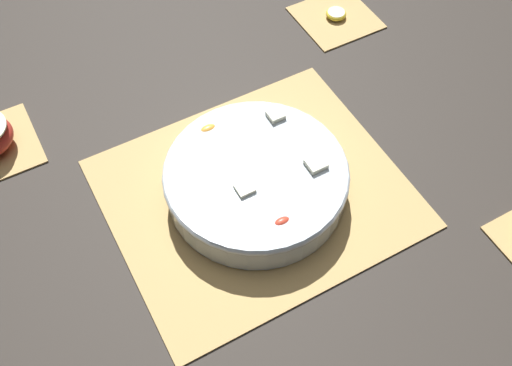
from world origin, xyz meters
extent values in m
plane|color=#2D2823|center=(0.00, 0.00, 0.00)|extent=(6.00, 6.00, 0.00)
cube|color=tan|center=(0.00, 0.00, 0.00)|extent=(0.42, 0.36, 0.01)
cube|color=#3D2D19|center=(-0.14, 0.00, 0.00)|extent=(0.01, 0.35, 0.00)
cube|color=#3D2D19|center=(-0.07, 0.00, 0.00)|extent=(0.01, 0.35, 0.00)
cube|color=#3D2D19|center=(0.00, 0.00, 0.00)|extent=(0.01, 0.35, 0.00)
cube|color=#3D2D19|center=(0.07, 0.00, 0.00)|extent=(0.01, 0.35, 0.00)
cube|color=#3D2D19|center=(0.14, 0.00, 0.00)|extent=(0.01, 0.35, 0.00)
cube|color=tan|center=(-0.31, -0.27, 0.00)|extent=(0.13, 0.13, 0.01)
cube|color=#3D2D19|center=(-0.35, -0.27, 0.00)|extent=(0.00, 0.13, 0.00)
cube|color=#3D2D19|center=(-0.33, -0.27, 0.00)|extent=(0.00, 0.13, 0.00)
cube|color=#3D2D19|center=(-0.30, -0.27, 0.00)|extent=(0.00, 0.13, 0.00)
cube|color=#3D2D19|center=(-0.27, -0.27, 0.00)|extent=(0.00, 0.13, 0.00)
cube|color=#3D2D19|center=(0.28, -0.27, 0.00)|extent=(0.00, 0.13, 0.00)
cylinder|color=silver|center=(0.00, 0.00, 0.03)|extent=(0.25, 0.25, 0.05)
torus|color=silver|center=(0.00, 0.00, 0.05)|extent=(0.26, 0.26, 0.01)
cylinder|color=beige|center=(-0.06, 0.06, 0.05)|extent=(0.02, 0.02, 0.01)
cylinder|color=beige|center=(0.02, 0.07, 0.02)|extent=(0.02, 0.02, 0.01)
cylinder|color=beige|center=(-0.04, 0.01, 0.05)|extent=(0.03, 0.03, 0.01)
cylinder|color=beige|center=(0.06, 0.08, 0.04)|extent=(0.03, 0.03, 0.01)
cylinder|color=beige|center=(0.00, 0.02, 0.03)|extent=(0.03, 0.03, 0.01)
cylinder|color=beige|center=(0.04, -0.02, 0.03)|extent=(0.03, 0.03, 0.01)
cylinder|color=beige|center=(0.02, -0.06, 0.04)|extent=(0.03, 0.03, 0.01)
cylinder|color=beige|center=(-0.04, -0.06, 0.03)|extent=(0.02, 0.02, 0.01)
cylinder|color=beige|center=(-0.02, -0.02, 0.03)|extent=(0.03, 0.03, 0.01)
cylinder|color=beige|center=(0.07, -0.04, 0.03)|extent=(0.03, 0.03, 0.01)
cylinder|color=beige|center=(-0.03, -0.08, 0.05)|extent=(0.03, 0.03, 0.01)
cylinder|color=beige|center=(0.06, -0.08, 0.03)|extent=(0.03, 0.03, 0.01)
cube|color=beige|center=(-0.08, 0.03, 0.06)|extent=(0.03, 0.03, 0.03)
cube|color=beige|center=(-0.01, 0.07, 0.04)|extent=(0.02, 0.02, 0.02)
cube|color=beige|center=(0.03, 0.02, 0.05)|extent=(0.02, 0.02, 0.02)
cube|color=beige|center=(-0.05, -0.02, 0.04)|extent=(0.02, 0.02, 0.02)
cube|color=beige|center=(-0.07, -0.07, 0.06)|extent=(0.02, 0.02, 0.02)
cube|color=beige|center=(0.07, 0.04, 0.03)|extent=(0.03, 0.03, 0.03)
ellipsoid|color=red|center=(0.01, 0.09, 0.06)|extent=(0.02, 0.01, 0.01)
ellipsoid|color=#F9A338|center=(0.06, -0.01, 0.02)|extent=(0.03, 0.02, 0.01)
ellipsoid|color=#F9A338|center=(0.03, -0.01, 0.05)|extent=(0.03, 0.02, 0.01)
ellipsoid|color=red|center=(0.01, -0.02, 0.03)|extent=(0.03, 0.01, 0.01)
ellipsoid|color=#F9A338|center=(0.02, 0.04, 0.02)|extent=(0.03, 0.02, 0.02)
ellipsoid|color=#F9A338|center=(-0.09, 0.01, 0.02)|extent=(0.03, 0.02, 0.01)
ellipsoid|color=#F9A338|center=(-0.07, -0.06, 0.03)|extent=(0.03, 0.02, 0.01)
ellipsoid|color=#F9A338|center=(0.02, -0.10, 0.06)|extent=(0.03, 0.02, 0.01)
cylinder|color=beige|center=(-0.31, -0.27, 0.01)|extent=(0.03, 0.03, 0.01)
torus|color=yellow|center=(-0.31, -0.27, 0.01)|extent=(0.04, 0.04, 0.01)
camera|label=1|loc=(0.23, 0.43, 0.72)|focal=42.00mm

